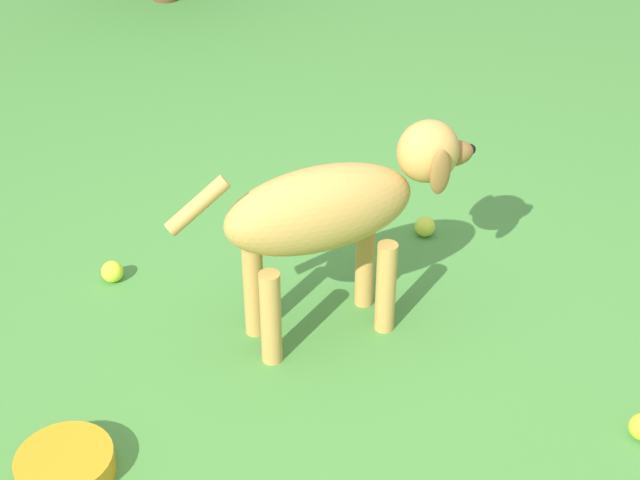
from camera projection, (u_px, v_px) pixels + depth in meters
name	position (u px, v px, depth m)	size (l,w,h in m)	color
ground	(329.00, 389.00, 2.20)	(14.00, 14.00, 0.00)	#478438
dog	(338.00, 208.00, 2.22)	(0.45, 0.78, 0.57)	#C69347
tennis_ball_1	(112.00, 272.00, 2.59)	(0.07, 0.07, 0.07)	#CCE22F
tennis_ball_2	(425.00, 227.00, 2.80)	(0.07, 0.07, 0.07)	#D2D93F
water_bowl	(65.00, 465.00, 1.95)	(0.22, 0.22, 0.06)	orange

